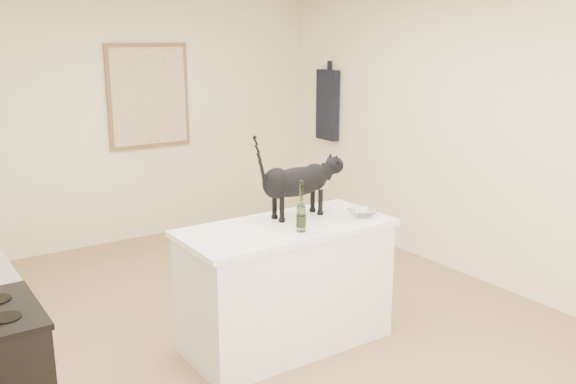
{
  "coord_description": "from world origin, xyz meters",
  "views": [
    {
      "loc": [
        -2.21,
        -3.63,
        2.19
      ],
      "look_at": [
        0.15,
        -0.15,
        1.12
      ],
      "focal_mm": 38.77,
      "sensor_mm": 36.0,
      "label": 1
    }
  ],
  "objects": [
    {
      "name": "artwork_canvas",
      "position": [
        0.3,
        2.7,
        1.55
      ],
      "size": [
        0.82,
        0.0,
        1.02
      ],
      "primitive_type": "cube",
      "color": "beige",
      "rests_on": "wall_back"
    },
    {
      "name": "island_base",
      "position": [
        0.1,
        -0.2,
        0.43
      ],
      "size": [
        1.44,
        0.67,
        0.86
      ],
      "primitive_type": "cube",
      "color": "white",
      "rests_on": "floor"
    },
    {
      "name": "glass_bowl",
      "position": [
        0.68,
        -0.33,
        0.92
      ],
      "size": [
        0.25,
        0.25,
        0.05
      ],
      "primitive_type": "imported",
      "rotation": [
        0.0,
        0.0,
        -0.31
      ],
      "color": "silver",
      "rests_on": "island_top"
    },
    {
      "name": "floor",
      "position": [
        0.0,
        0.0,
        0.0
      ],
      "size": [
        5.5,
        5.5,
        0.0
      ],
      "primitive_type": "plane",
      "color": "#966F50",
      "rests_on": "ground"
    },
    {
      "name": "artwork_frame",
      "position": [
        0.3,
        2.72,
        1.55
      ],
      "size": [
        0.9,
        0.03,
        1.1
      ],
      "primitive_type": "cube",
      "color": "brown",
      "rests_on": "wall_back"
    },
    {
      "name": "black_cat",
      "position": [
        0.27,
        -0.08,
        1.13
      ],
      "size": [
        0.67,
        0.21,
        0.47
      ],
      "primitive_type": null,
      "rotation": [
        0.0,
        0.0,
        -0.02
      ],
      "color": "black",
      "rests_on": "island_top"
    },
    {
      "name": "wall_right",
      "position": [
        2.25,
        0.0,
        1.3
      ],
      "size": [
        0.0,
        5.5,
        5.5
      ],
      "primitive_type": "plane",
      "rotation": [
        1.57,
        0.0,
        -1.57
      ],
      "color": "#F6E4BE",
      "rests_on": "ground"
    },
    {
      "name": "wall_back",
      "position": [
        0.0,
        2.75,
        1.3
      ],
      "size": [
        4.5,
        0.0,
        4.5
      ],
      "primitive_type": "plane",
      "rotation": [
        1.57,
        0.0,
        0.0
      ],
      "color": "#F6E4BE",
      "rests_on": "ground"
    },
    {
      "name": "hanging_garment",
      "position": [
        2.19,
        2.05,
        1.4
      ],
      "size": [
        0.08,
        0.34,
        0.8
      ],
      "primitive_type": "cube",
      "color": "black",
      "rests_on": "wall_right"
    },
    {
      "name": "wine_bottle",
      "position": [
        0.11,
        -0.37,
        1.05
      ],
      "size": [
        0.07,
        0.07,
        0.3
      ],
      "primitive_type": "cylinder",
      "rotation": [
        0.0,
        0.0,
        0.12
      ],
      "color": "#2E5221",
      "rests_on": "island_top"
    },
    {
      "name": "island_top",
      "position": [
        0.1,
        -0.2,
        0.88
      ],
      "size": [
        1.5,
        0.7,
        0.04
      ],
      "primitive_type": "cube",
      "color": "white",
      "rests_on": "island_base"
    }
  ]
}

